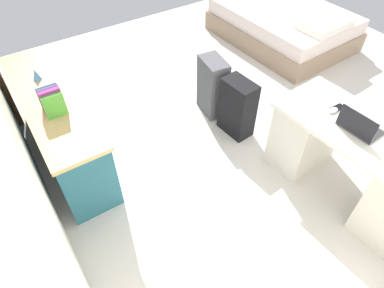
# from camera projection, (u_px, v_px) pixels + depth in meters

# --- Properties ---
(ground_plane) EXTENTS (5.85, 5.85, 0.00)m
(ground_plane) POSITION_uv_depth(u_px,v_px,m) (256.00, 113.00, 3.97)
(ground_plane) COLOR beige
(desk) EXTENTS (1.48, 0.75, 0.74)m
(desk) POSITION_uv_depth(u_px,v_px,m) (351.00, 161.00, 2.94)
(desk) COLOR silver
(desk) RESTS_ON ground_plane
(credenza) EXTENTS (1.80, 0.48, 0.74)m
(credenza) POSITION_uv_depth(u_px,v_px,m) (59.00, 127.00, 3.26)
(credenza) COLOR #235B6B
(credenza) RESTS_ON ground_plane
(bed) EXTENTS (1.96, 1.49, 0.58)m
(bed) POSITION_uv_depth(u_px,v_px,m) (283.00, 25.00, 4.99)
(bed) COLOR gray
(bed) RESTS_ON ground_plane
(suitcase_black) EXTENTS (0.38, 0.25, 0.64)m
(suitcase_black) POSITION_uv_depth(u_px,v_px,m) (237.00, 108.00, 3.54)
(suitcase_black) COLOR black
(suitcase_black) RESTS_ON ground_plane
(suitcase_spare_grey) EXTENTS (0.39, 0.27, 0.67)m
(suitcase_spare_grey) POSITION_uv_depth(u_px,v_px,m) (213.00, 87.00, 3.77)
(suitcase_spare_grey) COLOR #4C4C51
(suitcase_spare_grey) RESTS_ON ground_plane
(laptop) EXTENTS (0.32, 0.24, 0.21)m
(laptop) POSITION_uv_depth(u_px,v_px,m) (359.00, 126.00, 2.66)
(laptop) COLOR #333338
(laptop) RESTS_ON desk
(computer_mouse) EXTENTS (0.07, 0.10, 0.03)m
(computer_mouse) POSITION_uv_depth(u_px,v_px,m) (333.00, 110.00, 2.84)
(computer_mouse) COLOR white
(computer_mouse) RESTS_ON desk
(cell_phone_by_mouse) EXTENTS (0.07, 0.14, 0.01)m
(cell_phone_by_mouse) POSITION_uv_depth(u_px,v_px,m) (337.00, 108.00, 2.88)
(cell_phone_by_mouse) COLOR black
(cell_phone_by_mouse) RESTS_ON desk
(book_row) EXTENTS (0.19, 0.17, 0.24)m
(book_row) POSITION_uv_depth(u_px,v_px,m) (52.00, 101.00, 2.78)
(book_row) COLOR green
(book_row) RESTS_ON credenza
(figurine_small) EXTENTS (0.08, 0.08, 0.11)m
(figurine_small) POSITION_uv_depth(u_px,v_px,m) (36.00, 75.00, 3.13)
(figurine_small) COLOR #4C7FBF
(figurine_small) RESTS_ON credenza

